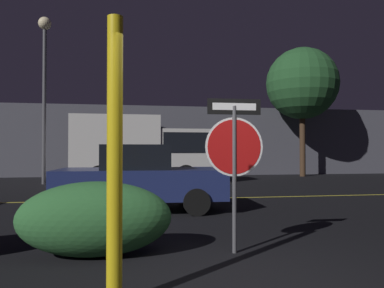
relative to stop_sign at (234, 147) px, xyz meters
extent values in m
cube|color=gold|center=(-0.32, 5.95, -1.48)|extent=(41.65, 0.12, 0.01)
cylinder|color=#4C4C51|center=(0.00, 0.00, -0.45)|extent=(0.06, 0.06, 2.05)
cylinder|color=white|center=(0.00, 0.00, 0.00)|extent=(0.83, 0.02, 0.83)
cylinder|color=#B71414|center=(0.00, 0.00, 0.00)|extent=(0.77, 0.03, 0.77)
cube|color=black|center=(0.00, 0.00, 0.56)|extent=(0.77, 0.04, 0.22)
cube|color=white|center=(0.00, 0.00, 0.56)|extent=(0.63, 0.04, 0.10)
cylinder|color=yellow|center=(-1.59, -1.54, -0.15)|extent=(0.15, 0.15, 2.67)
ellipsoid|color=#2D6633|center=(-1.90, 0.15, -0.98)|extent=(2.07, 1.00, 1.01)
cube|color=navy|center=(-1.16, 4.01, -0.83)|extent=(3.98, 2.06, 0.69)
cube|color=black|center=(-1.28, 4.01, -0.20)|extent=(1.63, 1.71, 0.57)
cylinder|color=black|center=(0.09, 4.88, -1.18)|extent=(0.61, 0.22, 0.60)
cylinder|color=black|center=(0.02, 3.04, -1.18)|extent=(0.61, 0.22, 0.60)
cylinder|color=black|center=(-2.34, 4.97, -1.18)|extent=(0.61, 0.22, 0.60)
cylinder|color=black|center=(-2.41, 3.13, -1.18)|extent=(0.61, 0.22, 0.60)
sphere|color=#F4EFCC|center=(0.85, 4.52, -0.80)|extent=(0.14, 0.14, 0.14)
sphere|color=#F4EFCC|center=(0.80, 3.34, -0.80)|extent=(0.14, 0.14, 0.14)
cube|color=silver|center=(0.99, 11.63, -0.09)|extent=(2.29, 2.03, 1.98)
cube|color=black|center=(0.99, 11.63, 0.31)|extent=(2.07, 2.07, 0.87)
cube|color=silver|center=(-2.00, 11.60, 0.19)|extent=(3.73, 2.18, 2.55)
cylinder|color=black|center=(0.92, 12.65, -1.06)|extent=(0.84, 0.29, 0.84)
cylinder|color=black|center=(0.94, 10.60, -1.06)|extent=(0.84, 0.29, 0.84)
cylinder|color=black|center=(-2.67, 12.62, -1.06)|extent=(0.84, 0.29, 0.84)
cylinder|color=black|center=(-2.65, 10.56, -1.06)|extent=(0.84, 0.29, 0.84)
cylinder|color=#4C4C51|center=(-5.06, 11.87, 1.86)|extent=(0.16, 0.16, 6.68)
sphere|color=#F9E5B2|center=(-5.06, 11.87, 5.48)|extent=(0.56, 0.56, 0.56)
cylinder|color=#422D1E|center=(8.23, 14.71, 0.42)|extent=(0.32, 0.32, 3.80)
sphere|color=#235128|center=(8.23, 14.71, 3.77)|extent=(4.04, 4.04, 4.04)
cube|color=#4C4C56|center=(1.79, 18.35, 0.54)|extent=(29.53, 3.85, 4.04)
camera|label=1|loc=(-1.46, -5.06, -0.06)|focal=35.00mm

